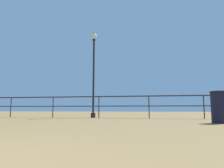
% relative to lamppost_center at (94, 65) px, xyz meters
% --- Properties ---
extents(pier_railing, '(22.63, 0.05, 0.99)m').
position_rel_lamppost_center_xyz_m(pier_railing, '(0.34, -0.25, -1.77)').
color(pier_railing, '#302120').
rests_on(pier_railing, ground_plane).
extents(lamppost_center, '(0.30, 0.30, 4.22)m').
position_rel_lamppost_center_xyz_m(lamppost_center, '(0.00, 0.00, 0.00)').
color(lamppost_center, black).
rests_on(lamppost_center, ground_plane).
extents(trash_bin, '(0.44, 0.44, 0.92)m').
position_rel_lamppost_center_xyz_m(trash_bin, '(4.57, -2.94, -2.06)').
color(trash_bin, black).
rests_on(trash_bin, ground_plane).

